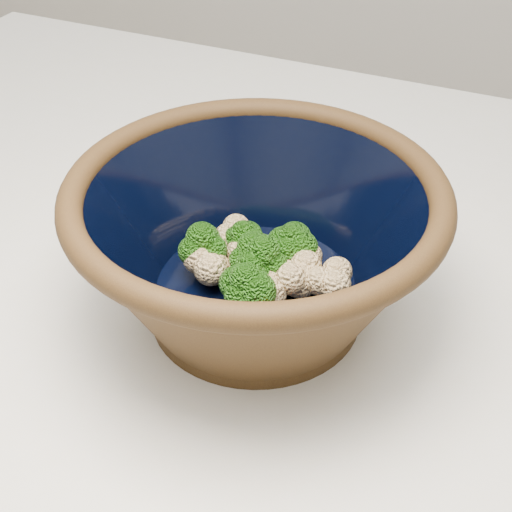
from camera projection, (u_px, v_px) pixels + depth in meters
mixing_bowl at (256, 244)px, 0.58m from camera, size 0.32×0.32×0.13m
vegetable_pile at (254, 261)px, 0.59m from camera, size 0.15×0.12×0.05m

